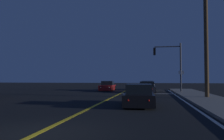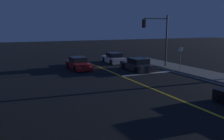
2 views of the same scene
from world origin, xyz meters
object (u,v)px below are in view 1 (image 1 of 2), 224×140
Objects in this scene: traffic_signal_near_right at (171,60)px; street_sign_corner at (181,78)px; car_distant_tail_charcoal at (147,88)px; car_far_approaching_black at (139,96)px; car_side_waiting_white at (148,86)px; car_mid_block_red at (108,86)px; utility_pole_right at (206,31)px.

street_sign_corner is (0.82, -2.80, -2.17)m from traffic_signal_near_right.
car_far_approaching_black is (-0.28, -13.30, -0.00)m from car_distant_tail_charcoal.
car_distant_tail_charcoal is at bearing -87.61° from car_side_waiting_white.
street_sign_corner reaches higher than car_far_approaching_black.
car_side_waiting_white is (5.50, 2.55, 0.00)m from car_mid_block_red.
car_side_waiting_white is 0.95× the size of car_far_approaching_black.
traffic_signal_near_right is at bearing 106.41° from street_sign_corner.
utility_pole_right reaches higher than traffic_signal_near_right.
car_distant_tail_charcoal is at bearing 123.82° from utility_pole_right.
utility_pole_right is (5.05, -13.47, 5.12)m from car_side_waiting_white.
street_sign_corner is at bearing 105.57° from utility_pole_right.
utility_pole_right reaches higher than street_sign_corner.
utility_pole_right is at bearing 132.16° from car_mid_block_red.
car_mid_block_red and car_far_approaching_black have the same top height.
utility_pole_right is at bearing -67.10° from car_side_waiting_white.
car_side_waiting_white is 9.27m from street_sign_corner.
car_distant_tail_charcoal is 0.75× the size of traffic_signal_near_right.
car_side_waiting_white is 0.38× the size of utility_pole_right.
utility_pole_right reaches higher than car_far_approaching_black.
traffic_signal_near_right is (3.10, 13.60, 3.31)m from car_far_approaching_black.
street_sign_corner reaches higher than car_distant_tail_charcoal.
utility_pole_right is at bearing 45.05° from car_far_approaching_black.
utility_pole_right is at bearing -56.09° from car_distant_tail_charcoal.
car_mid_block_red is at bearing -152.82° from car_side_waiting_white.
car_mid_block_red is at bearing 148.45° from car_distant_tail_charcoal.
traffic_signal_near_right is at bearing -61.07° from car_side_waiting_white.
car_side_waiting_white is at bearing 86.92° from car_far_approaching_black.
street_sign_corner is (9.15, -5.90, 1.14)m from car_mid_block_red.
car_side_waiting_white is at bearing -63.42° from traffic_signal_near_right.
car_distant_tail_charcoal is 0.99× the size of car_far_approaching_black.
utility_pole_right reaches higher than car_side_waiting_white.
car_side_waiting_white is 5.94m from car_distant_tail_charcoal.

